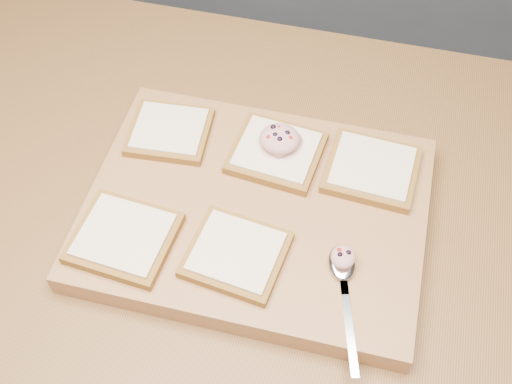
% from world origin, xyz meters
% --- Properties ---
extents(island_counter, '(2.00, 0.80, 0.90)m').
position_xyz_m(island_counter, '(0.00, 0.00, 0.45)').
color(island_counter, slate).
rests_on(island_counter, ground).
extents(cutting_board, '(0.46, 0.35, 0.04)m').
position_xyz_m(cutting_board, '(-0.18, -0.02, 0.92)').
color(cutting_board, '#A07344').
rests_on(cutting_board, island_counter).
extents(bread_far_left, '(0.12, 0.11, 0.02)m').
position_xyz_m(bread_far_left, '(-0.33, 0.07, 0.94)').
color(bread_far_left, '#906025').
rests_on(bread_far_left, cutting_board).
extents(bread_far_center, '(0.14, 0.13, 0.02)m').
position_xyz_m(bread_far_center, '(-0.17, 0.07, 0.95)').
color(bread_far_center, '#906025').
rests_on(bread_far_center, cutting_board).
extents(bread_far_right, '(0.13, 0.12, 0.02)m').
position_xyz_m(bread_far_right, '(-0.03, 0.07, 0.95)').
color(bread_far_right, '#906025').
rests_on(bread_far_right, cutting_board).
extents(bread_near_left, '(0.14, 0.13, 0.02)m').
position_xyz_m(bread_near_left, '(-0.33, -0.12, 0.95)').
color(bread_near_left, '#906025').
rests_on(bread_near_left, cutting_board).
extents(bread_near_center, '(0.13, 0.13, 0.02)m').
position_xyz_m(bread_near_center, '(-0.18, -0.11, 0.95)').
color(bread_near_center, '#906025').
rests_on(bread_near_center, cutting_board).
extents(tuna_salad_dollop, '(0.06, 0.06, 0.03)m').
position_xyz_m(tuna_salad_dollop, '(-0.16, 0.08, 0.97)').
color(tuna_salad_dollop, '#D68F89').
rests_on(tuna_salad_dollop, bread_far_center).
extents(spoon, '(0.07, 0.18, 0.01)m').
position_xyz_m(spoon, '(-0.04, -0.10, 0.94)').
color(spoon, silver).
rests_on(spoon, cutting_board).
extents(spoon_salad, '(0.03, 0.04, 0.02)m').
position_xyz_m(spoon_salad, '(-0.05, -0.09, 0.96)').
color(spoon_salad, '#D68F89').
rests_on(spoon_salad, spoon).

